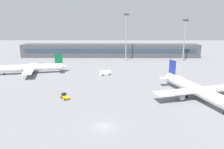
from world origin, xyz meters
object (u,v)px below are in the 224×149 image
floodlight_tower_east (126,34)px  airplane_mid (28,68)px  baggage_tug_yellow (65,96)px  service_van_white (105,73)px  floodlight_tower_west (185,37)px  airplane_near (198,91)px

floodlight_tower_east → airplane_mid: bearing=-143.7°
baggage_tug_yellow → service_van_white: bearing=69.2°
airplane_mid → service_van_white: bearing=-3.6°
service_van_white → floodlight_tower_west: (48.26, 36.83, 13.91)m
baggage_tug_yellow → floodlight_tower_east: 76.23m
baggage_tug_yellow → floodlight_tower_west: size_ratio=0.14×
service_van_white → floodlight_tower_west: size_ratio=0.21×
airplane_near → floodlight_tower_west: 72.54m
baggage_tug_yellow → floodlight_tower_west: (60.40, 68.74, 14.22)m
airplane_near → service_van_white: 45.29m
airplane_near → service_van_white: bearing=133.7°
airplane_near → floodlight_tower_east: size_ratio=1.38×
airplane_mid → floodlight_tower_east: size_ratio=1.27×
airplane_mid → service_van_white: size_ratio=6.74×
airplane_mid → service_van_white: (37.59, -2.35, -1.75)m
floodlight_tower_west → baggage_tug_yellow: bearing=-131.3°
airplane_near → service_van_white: size_ratio=7.32×
service_van_white → floodlight_tower_east: (11.88, 38.65, 15.71)m
airplane_mid → floodlight_tower_west: 93.32m
airplane_mid → service_van_white: 37.71m
airplane_near → floodlight_tower_east: (-19.41, 71.33, 13.69)m
airplane_near → floodlight_tower_west: size_ratio=1.57×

